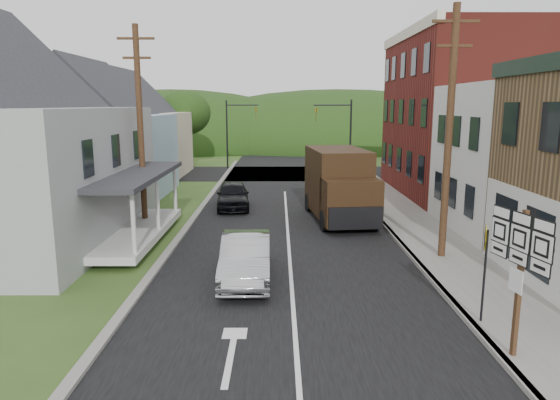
{
  "coord_description": "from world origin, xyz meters",
  "views": [
    {
      "loc": [
        -0.41,
        -14.17,
        5.62
      ],
      "look_at": [
        -0.36,
        3.71,
        2.2
      ],
      "focal_mm": 32.0,
      "sensor_mm": 36.0,
      "label": 1
    }
  ],
  "objects_px": {
    "delivery_van": "(340,185)",
    "silver_sedan": "(246,258)",
    "dark_sedan": "(233,195)",
    "route_sign_cluster": "(519,263)",
    "warning_sign": "(485,260)"
  },
  "relations": [
    {
      "from": "delivery_van",
      "to": "silver_sedan",
      "type": "bearing_deg",
      "value": -121.24
    },
    {
      "from": "dark_sedan",
      "to": "route_sign_cluster",
      "type": "distance_m",
      "value": 18.46
    },
    {
      "from": "delivery_van",
      "to": "route_sign_cluster",
      "type": "distance_m",
      "value": 14.03
    },
    {
      "from": "dark_sedan",
      "to": "warning_sign",
      "type": "xyz_separation_m",
      "value": [
        7.7,
        -14.92,
        1.06
      ]
    },
    {
      "from": "route_sign_cluster",
      "to": "delivery_van",
      "type": "bearing_deg",
      "value": 86.98
    },
    {
      "from": "delivery_van",
      "to": "warning_sign",
      "type": "bearing_deg",
      "value": -85.71
    },
    {
      "from": "dark_sedan",
      "to": "delivery_van",
      "type": "xyz_separation_m",
      "value": [
        5.5,
        -2.86,
        1.03
      ]
    },
    {
      "from": "delivery_van",
      "to": "route_sign_cluster",
      "type": "relative_size",
      "value": 1.96
    },
    {
      "from": "dark_sedan",
      "to": "delivery_van",
      "type": "height_order",
      "value": "delivery_van"
    },
    {
      "from": "warning_sign",
      "to": "dark_sedan",
      "type": "bearing_deg",
      "value": 138.39
    },
    {
      "from": "dark_sedan",
      "to": "warning_sign",
      "type": "relative_size",
      "value": 1.66
    },
    {
      "from": "delivery_van",
      "to": "warning_sign",
      "type": "xyz_separation_m",
      "value": [
        2.2,
        -12.07,
        0.03
      ]
    },
    {
      "from": "silver_sedan",
      "to": "warning_sign",
      "type": "distance_m",
      "value": 7.22
    },
    {
      "from": "dark_sedan",
      "to": "silver_sedan",
      "type": "bearing_deg",
      "value": -87.87
    },
    {
      "from": "delivery_van",
      "to": "warning_sign",
      "type": "distance_m",
      "value": 12.26
    }
  ]
}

